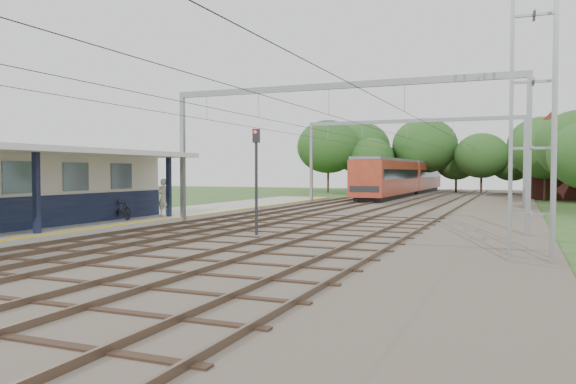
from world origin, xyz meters
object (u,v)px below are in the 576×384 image
Objects in this scene: train at (406,176)px; signal_post at (256,168)px; bicycle at (121,209)px; person at (164,197)px.

train is 8.21× the size of signal_post.
bicycle is at bearing -98.70° from train.
bicycle is at bearing 72.17° from person.
person is 0.05× the size of train.
signal_post is at bearing 149.37° from person.
signal_post is (1.85, -43.74, 0.74)m from train.
signal_post is at bearing -81.87° from bicycle.
person is 0.45× the size of signal_post.
bicycle is 8.70m from signal_post.
bicycle is (-0.75, -2.62, -0.51)m from person.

